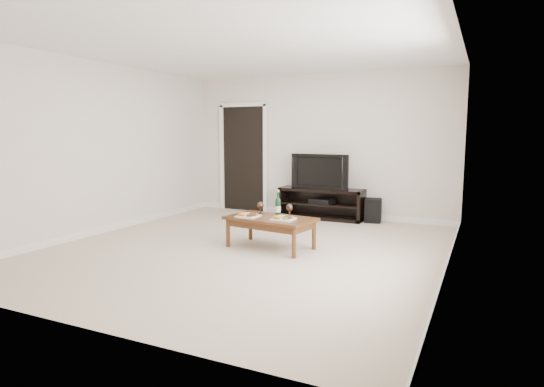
{
  "coord_description": "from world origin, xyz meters",
  "views": [
    {
      "loc": [
        2.82,
        -5.2,
        1.52
      ],
      "look_at": [
        0.16,
        0.44,
        0.7
      ],
      "focal_mm": 30.0,
      "sensor_mm": 36.0,
      "label": 1
    }
  ],
  "objects_px": {
    "television": "(322,171)",
    "coffee_table": "(270,233)",
    "media_console": "(321,204)",
    "subwoofer": "(373,210)"
  },
  "relations": [
    {
      "from": "media_console",
      "to": "television",
      "type": "relative_size",
      "value": 1.42
    },
    {
      "from": "subwoofer",
      "to": "coffee_table",
      "type": "xyz_separation_m",
      "value": [
        -0.83,
        -2.39,
        0.0
      ]
    },
    {
      "from": "television",
      "to": "coffee_table",
      "type": "bearing_deg",
      "value": -83.32
    },
    {
      "from": "television",
      "to": "coffee_table",
      "type": "distance_m",
      "value": 2.42
    },
    {
      "from": "coffee_table",
      "to": "television",
      "type": "bearing_deg",
      "value": 92.29
    },
    {
      "from": "media_console",
      "to": "television",
      "type": "height_order",
      "value": "television"
    },
    {
      "from": "television",
      "to": "subwoofer",
      "type": "relative_size",
      "value": 2.61
    },
    {
      "from": "media_console",
      "to": "subwoofer",
      "type": "xyz_separation_m",
      "value": [
        0.92,
        0.07,
        -0.07
      ]
    },
    {
      "from": "subwoofer",
      "to": "media_console",
      "type": "bearing_deg",
      "value": 175.93
    },
    {
      "from": "television",
      "to": "coffee_table",
      "type": "xyz_separation_m",
      "value": [
        0.09,
        -2.33,
        -0.65
      ]
    }
  ]
}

